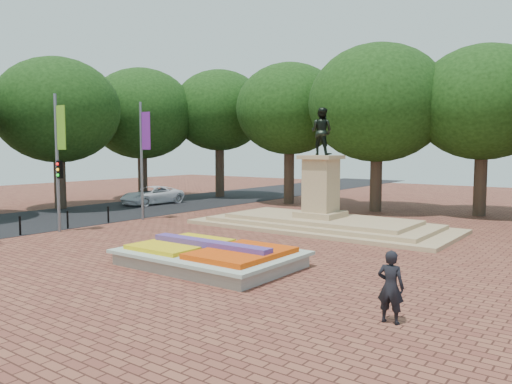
% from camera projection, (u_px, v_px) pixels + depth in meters
% --- Properties ---
extents(ground, '(90.00, 90.00, 0.00)m').
position_uv_depth(ground, '(224.00, 253.00, 20.34)').
color(ground, brown).
rests_on(ground, ground).
extents(asphalt_street, '(9.00, 90.00, 0.02)m').
position_uv_depth(asphalt_street, '(100.00, 212.00, 33.22)').
color(asphalt_street, black).
rests_on(asphalt_street, ground).
extents(flower_bed, '(6.30, 4.30, 0.91)m').
position_uv_depth(flower_bed, '(211.00, 255.00, 18.10)').
color(flower_bed, gray).
rests_on(flower_bed, ground).
extents(monument, '(14.00, 6.00, 6.40)m').
position_uv_depth(monument, '(321.00, 212.00, 26.68)').
color(monument, tan).
rests_on(monument, ground).
extents(tree_row_back, '(44.80, 8.80, 10.43)m').
position_uv_depth(tree_row_back, '(427.00, 112.00, 32.81)').
color(tree_row_back, '#36291D').
rests_on(tree_row_back, ground).
extents(tree_row_street, '(8.40, 25.40, 9.98)m').
position_uv_depth(tree_row_street, '(54.00, 118.00, 35.07)').
color(tree_row_street, '#36291D').
rests_on(tree_row_street, ground).
extents(banner_poles, '(0.88, 11.17, 7.00)m').
position_uv_depth(banner_poles, '(53.00, 156.00, 24.92)').
color(banner_poles, slate).
rests_on(banner_poles, ground).
extents(bollard_row, '(0.12, 13.12, 0.98)m').
position_uv_depth(bollard_row, '(45.00, 222.00, 25.42)').
color(bollard_row, black).
rests_on(bollard_row, ground).
extents(van, '(2.63, 5.13, 1.38)m').
position_uv_depth(van, '(152.00, 195.00, 38.18)').
color(van, white).
rests_on(van, ground).
extents(pedestrian, '(0.69, 0.48, 1.80)m').
position_uv_depth(pedestrian, '(391.00, 287.00, 12.08)').
color(pedestrian, black).
rests_on(pedestrian, ground).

